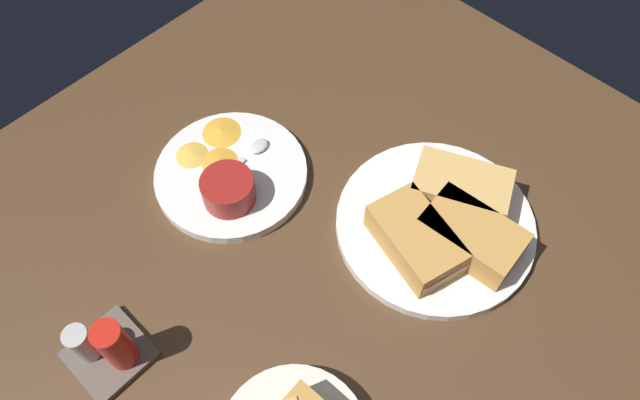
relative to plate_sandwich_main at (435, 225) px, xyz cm
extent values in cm
cube|color=#4C331E|center=(4.89, 13.90, -2.30)|extent=(110.00, 110.00, 3.00)
cylinder|color=white|center=(0.00, 0.00, 0.00)|extent=(27.68, 27.68, 1.60)
cube|color=#C68C42|center=(-0.22, 5.25, 3.20)|extent=(14.56, 10.81, 4.80)
cube|color=#DB938E|center=(-0.22, 5.25, 3.20)|extent=(14.65, 10.29, 0.80)
cube|color=#C68C42|center=(-5.25, -0.22, 3.20)|extent=(13.55, 8.59, 4.80)
cube|color=#DB938E|center=(-5.25, -0.22, 3.20)|extent=(13.77, 8.01, 0.80)
cube|color=tan|center=(0.22, -5.25, 3.20)|extent=(14.98, 12.31, 4.80)
cube|color=#DB938E|center=(0.22, -5.25, 3.20)|extent=(14.97, 11.87, 0.80)
cylinder|color=#0C144C|center=(-0.71, -6.19, 2.94)|extent=(7.31, 7.31, 4.29)
cylinder|color=black|center=(-0.71, -6.19, 4.69)|extent=(5.99, 5.99, 0.60)
cube|color=silver|center=(1.64, 3.43, 1.05)|extent=(2.08, 5.53, 0.40)
ellipsoid|color=silver|center=(0.33, -1.91, 1.20)|extent=(2.90, 3.63, 0.80)
cylinder|color=white|center=(26.97, 14.21, 0.00)|extent=(22.38, 22.38, 1.60)
cylinder|color=maroon|center=(23.61, 17.01, 2.89)|extent=(7.49, 7.49, 4.18)
cylinder|color=olive|center=(23.61, 17.01, 4.58)|extent=(6.14, 6.14, 0.60)
cube|color=silver|center=(26.98, 13.60, 1.05)|extent=(0.88, 5.51, 0.40)
ellipsoid|color=silver|center=(27.06, 8.10, 1.20)|extent=(2.25, 3.23, 0.80)
cone|color=gold|center=(33.30, 10.04, 1.10)|extent=(8.15, 8.15, 0.60)
cone|color=gold|center=(33.26, 15.90, 1.10)|extent=(6.15, 6.15, 0.60)
cone|color=gold|center=(29.27, 13.43, 1.10)|extent=(7.63, 7.63, 0.60)
cube|color=brown|center=(17.88, 42.27, -0.30)|extent=(9.00, 9.00, 1.00)
cylinder|color=red|center=(16.08, 41.07, 4.45)|extent=(3.60, 3.60, 8.50)
cylinder|color=#B2B2B2|center=(19.68, 43.67, 3.20)|extent=(3.00, 3.00, 6.00)
camera|label=1|loc=(-16.62, 40.69, 72.40)|focal=33.43mm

